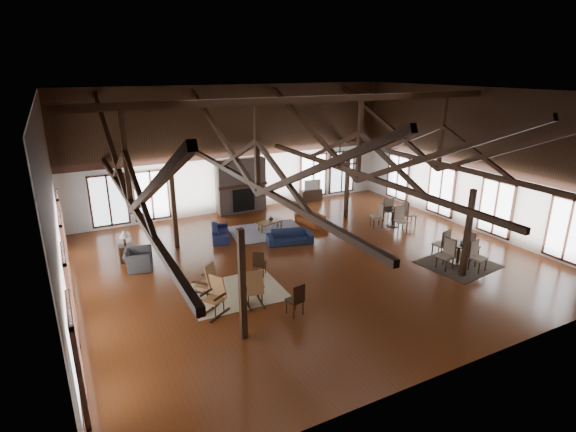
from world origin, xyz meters
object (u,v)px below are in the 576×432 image
sofa_navy_left (220,232)px  sofa_orange (311,219)px  sofa_navy_front (290,237)px  tv_console (311,195)px  armchair (138,260)px  cafe_table_far (393,214)px  cafe_table_near (459,250)px  coffee_table (270,222)px

sofa_navy_left → sofa_orange: 4.22m
sofa_navy_front → sofa_orange: bearing=53.3°
sofa_navy_left → tv_console: 6.84m
armchair → cafe_table_far: bearing=-79.7°
cafe_table_near → cafe_table_far: cafe_table_far is taller
sofa_navy_front → tv_console: 6.21m
sofa_orange → cafe_table_far: (3.13, -1.89, 0.29)m
sofa_navy_front → sofa_orange: sofa_navy_front is taller
coffee_table → armchair: 5.93m
sofa_navy_left → cafe_table_near: cafe_table_near is taller
coffee_table → armchair: size_ratio=1.16×
armchair → cafe_table_near: bearing=-101.7°
coffee_table → armchair: (-5.76, -1.38, -0.02)m
cafe_table_near → coffee_table: bearing=126.2°
sofa_navy_front → cafe_table_near: size_ratio=0.88×
sofa_navy_front → tv_console: tv_console is taller
cafe_table_near → sofa_navy_left: bearing=136.8°
cafe_table_near → tv_console: cafe_table_near is taller
sofa_navy_front → cafe_table_near: cafe_table_near is taller
sofa_navy_left → armchair: (-3.56, -1.51, 0.08)m
sofa_navy_left → cafe_table_far: (7.33, -2.13, 0.29)m
armchair → cafe_table_far: (10.89, -0.62, 0.21)m
sofa_navy_front → sofa_orange: size_ratio=1.06×
sofa_navy_left → armchair: 3.86m
cafe_table_near → sofa_navy_front: bearing=134.7°
sofa_navy_front → armchair: size_ratio=1.76×
cafe_table_near → tv_console: bearing=94.0°
sofa_navy_front → coffee_table: 1.71m
sofa_navy_left → cafe_table_far: cafe_table_far is taller
cafe_table_far → cafe_table_near: bearing=-97.5°
sofa_orange → coffee_table: sofa_orange is taller
armchair → cafe_table_near: 11.42m
sofa_navy_left → sofa_orange: bearing=-77.0°
coffee_table → cafe_table_near: cafe_table_near is taller
cafe_table_near → tv_console: 9.46m
sofa_navy_front → tv_console: size_ratio=1.54×
tv_console → cafe_table_near: bearing=-86.0°
tv_console → sofa_navy_front: bearing=-127.9°
cafe_table_far → sofa_navy_left: bearing=163.8°
cafe_table_far → tv_console: (-1.22, 5.20, -0.25)m
sofa_orange → cafe_table_far: 3.67m
sofa_orange → cafe_table_far: size_ratio=0.81×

